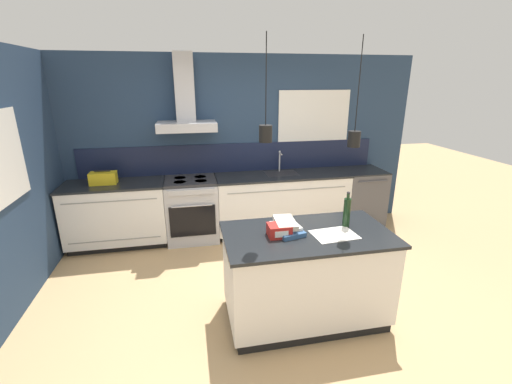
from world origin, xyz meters
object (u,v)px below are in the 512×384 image
(book_stack, at_px, (286,227))
(red_supply_box, at_px, (279,230))
(yellow_toolbox, at_px, (103,178))
(dishwasher, at_px, (360,197))
(oven_range, at_px, (192,209))
(bottle_on_island, at_px, (347,212))

(book_stack, distance_m, red_supply_box, 0.11)
(red_supply_box, distance_m, yellow_toolbox, 2.78)
(dishwasher, xyz_separation_m, book_stack, (-1.81, -1.95, 0.51))
(oven_range, bearing_deg, red_supply_box, -69.51)
(bottle_on_island, bearing_deg, book_stack, -178.85)
(red_supply_box, height_order, yellow_toolbox, yellow_toolbox)
(dishwasher, bearing_deg, book_stack, -132.90)
(bottle_on_island, xyz_separation_m, red_supply_box, (-0.68, -0.08, -0.09))
(bottle_on_island, relative_size, yellow_toolbox, 1.01)
(oven_range, distance_m, book_stack, 2.18)
(oven_range, bearing_deg, yellow_toolbox, 179.78)
(oven_range, relative_size, bottle_on_island, 2.64)
(dishwasher, bearing_deg, bottle_on_island, -121.99)
(book_stack, bearing_deg, red_supply_box, -138.82)
(book_stack, relative_size, yellow_toolbox, 1.11)
(dishwasher, relative_size, book_stack, 2.40)
(book_stack, relative_size, red_supply_box, 1.86)
(oven_range, bearing_deg, dishwasher, 0.09)
(bottle_on_island, distance_m, red_supply_box, 0.70)
(dishwasher, relative_size, bottle_on_island, 2.64)
(dishwasher, bearing_deg, red_supply_box, -133.13)
(book_stack, xyz_separation_m, red_supply_box, (-0.08, -0.07, 0.00))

